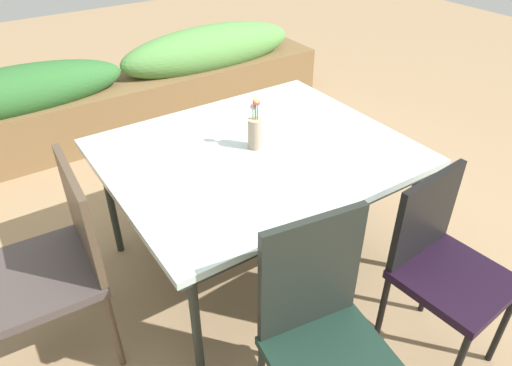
# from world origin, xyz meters

# --- Properties ---
(ground_plane) EXTENTS (12.00, 12.00, 0.00)m
(ground_plane) POSITION_xyz_m (0.00, 0.00, 0.00)
(ground_plane) COLOR #9E7F5B
(dining_table) EXTENTS (1.44, 1.19, 0.73)m
(dining_table) POSITION_xyz_m (0.02, -0.04, 0.68)
(dining_table) COLOR #B2C6C1
(dining_table) RESTS_ON ground
(chair_near_right) EXTENTS (0.44, 0.44, 0.90)m
(chair_near_right) POSITION_xyz_m (0.34, -0.96, 0.53)
(chair_near_right) COLOR black
(chair_near_right) RESTS_ON ground
(chair_end_left) EXTENTS (0.52, 0.52, 0.93)m
(chair_end_left) POSITION_xyz_m (-1.00, -0.05, 0.53)
(chair_end_left) COLOR #453C3A
(chair_end_left) RESTS_ON ground
(chair_near_left) EXTENTS (0.48, 0.48, 0.95)m
(chair_near_left) POSITION_xyz_m (-0.29, -0.94, 0.52)
(chair_near_left) COLOR #172D23
(chair_near_left) RESTS_ON ground
(flower_vase) EXTENTS (0.07, 0.07, 0.26)m
(flower_vase) POSITION_xyz_m (0.03, -0.02, 0.82)
(flower_vase) COLOR tan
(flower_vase) RESTS_ON dining_table
(planter_box) EXTENTS (3.57, 0.50, 0.75)m
(planter_box) POSITION_xyz_m (0.01, 1.86, 0.35)
(planter_box) COLOR brown
(planter_box) RESTS_ON ground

